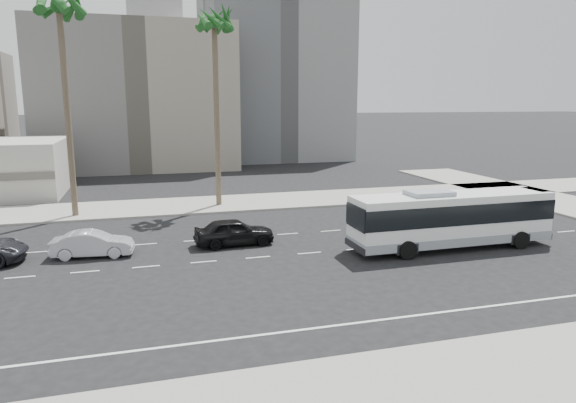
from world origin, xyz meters
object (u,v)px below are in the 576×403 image
object	(u,v)px
palm_near	(214,26)
car_b	(92,244)
car_a	(234,232)
city_bus	(451,218)
palm_mid	(59,11)

from	to	relation	value
palm_near	car_b	bearing A→B (deg)	-126.18
car_a	car_b	bearing A→B (deg)	88.82
city_bus	palm_near	world-z (taller)	palm_near
city_bus	car_b	world-z (taller)	city_bus
car_a	car_b	world-z (taller)	car_a
car_a	palm_mid	distance (m)	20.30
city_bus	car_a	world-z (taller)	city_bus
city_bus	car_b	distance (m)	20.58
car_a	palm_mid	world-z (taller)	palm_mid
car_a	car_b	xyz separation A→B (m)	(-8.01, -0.16, -0.09)
car_a	palm_mid	size ratio (longest dim) A/B	0.29
car_b	palm_mid	distance (m)	17.91
palm_near	palm_mid	xyz separation A→B (m)	(-10.94, -1.13, 0.44)
car_a	palm_mid	bearing A→B (deg)	40.68
palm_near	palm_mid	distance (m)	11.01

